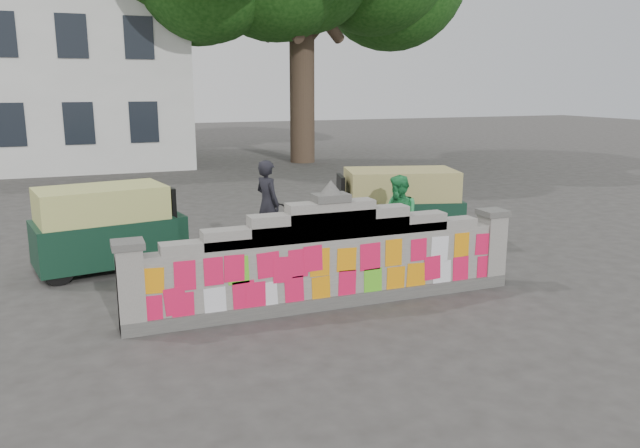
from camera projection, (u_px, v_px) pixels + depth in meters
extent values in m
plane|color=#383533|center=(330.00, 305.00, 9.91)|extent=(100.00, 100.00, 0.00)
cube|color=#4C4C49|center=(330.00, 299.00, 9.89)|extent=(6.40, 0.42, 0.20)
cube|color=gray|center=(331.00, 269.00, 9.78)|extent=(6.40, 0.32, 1.00)
cube|color=gray|center=(331.00, 234.00, 9.66)|extent=(5.20, 0.32, 0.14)
cube|color=gray|center=(331.00, 229.00, 9.64)|extent=(4.00, 0.32, 0.28)
cube|color=gray|center=(331.00, 224.00, 9.63)|extent=(2.60, 0.32, 0.44)
cube|color=gray|center=(331.00, 220.00, 9.61)|extent=(1.40, 0.32, 0.58)
cube|color=#4C4C49|center=(331.00, 198.00, 9.53)|extent=(0.55, 0.36, 0.12)
cone|color=#4C4C49|center=(331.00, 187.00, 9.50)|extent=(0.36, 0.36, 0.22)
cube|color=gray|center=(131.00, 290.00, 8.71)|extent=(0.36, 0.40, 1.24)
cube|color=#4C4C49|center=(128.00, 245.00, 8.56)|extent=(0.44, 0.44, 0.10)
cube|color=gray|center=(491.00, 250.00, 10.85)|extent=(0.36, 0.40, 1.24)
cube|color=#4C4C49|center=(493.00, 213.00, 10.71)|extent=(0.44, 0.44, 0.10)
cylinder|color=#38281E|center=(302.00, 95.00, 27.75)|extent=(1.10, 1.10, 6.00)
imported|color=black|center=(268.00, 233.00, 12.52)|extent=(2.07, 1.28, 1.03)
imported|color=black|center=(268.00, 216.00, 12.44)|extent=(0.60, 0.74, 1.74)
imported|color=green|center=(399.00, 219.00, 12.20)|extent=(0.69, 0.87, 1.72)
cube|color=#103222|center=(104.00, 241.00, 11.73)|extent=(2.65, 1.74, 0.82)
cube|color=#C5C76A|center=(101.00, 203.00, 11.57)|extent=(2.44, 1.66, 0.61)
cube|color=#103222|center=(170.00, 232.00, 12.38)|extent=(0.63, 0.79, 0.72)
cube|color=black|center=(169.00, 202.00, 12.24)|extent=(0.21, 0.72, 0.61)
cylinder|color=black|center=(176.00, 247.00, 12.50)|extent=(0.53, 0.21, 0.51)
cylinder|color=black|center=(59.00, 271.00, 10.86)|extent=(0.53, 0.21, 0.51)
cylinder|color=black|center=(48.00, 256.00, 11.79)|extent=(0.53, 0.21, 0.51)
cube|color=#113424|center=(400.00, 217.00, 13.69)|extent=(2.80, 1.99, 0.84)
cube|color=tan|center=(401.00, 184.00, 13.52)|extent=(2.59, 1.88, 0.63)
cube|color=#113424|center=(340.00, 219.00, 13.55)|extent=(0.70, 0.85, 0.74)
cube|color=black|center=(341.00, 190.00, 13.41)|extent=(0.28, 0.74, 0.63)
cylinder|color=black|center=(336.00, 233.00, 13.61)|extent=(0.54, 0.26, 0.53)
cylinder|color=black|center=(434.00, 225.00, 14.42)|extent=(0.54, 0.26, 0.53)
cylinder|color=black|center=(449.00, 237.00, 13.29)|extent=(0.54, 0.26, 0.53)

